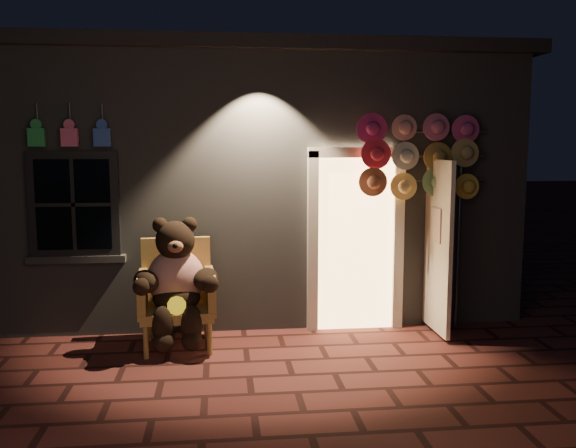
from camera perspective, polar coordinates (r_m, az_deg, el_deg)
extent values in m
plane|color=maroon|center=(6.06, -3.64, -14.08)|extent=(60.00, 60.00, 0.00)
cube|color=slate|center=(9.65, -4.85, 4.02)|extent=(7.00, 5.00, 3.30)
cube|color=black|center=(9.70, -4.97, 14.27)|extent=(7.30, 5.30, 0.16)
cube|color=black|center=(7.31, -19.36, 1.75)|extent=(1.00, 0.10, 1.20)
cube|color=black|center=(7.28, -19.41, 1.73)|extent=(0.82, 0.06, 1.02)
cube|color=slate|center=(7.39, -19.15, -3.11)|extent=(1.10, 0.14, 0.08)
cube|color=#FFC372|center=(7.38, 6.27, -1.74)|extent=(0.92, 0.10, 2.10)
cube|color=beige|center=(7.25, 2.32, -1.87)|extent=(0.12, 0.12, 2.20)
cube|color=beige|center=(7.47, 10.23, -1.70)|extent=(0.12, 0.12, 2.20)
cube|color=beige|center=(7.25, 6.46, 6.67)|extent=(1.16, 0.12, 0.12)
cube|color=beige|center=(7.27, 13.87, -2.04)|extent=(0.05, 0.80, 2.00)
cube|color=green|center=(7.29, -22.46, 7.50)|extent=(0.18, 0.07, 0.20)
cylinder|color=#59595E|center=(7.36, -22.42, 9.45)|extent=(0.02, 0.02, 0.25)
cube|color=#E15C7F|center=(7.20, -19.76, 7.63)|extent=(0.18, 0.07, 0.20)
cylinder|color=#59595E|center=(7.27, -19.74, 9.60)|extent=(0.02, 0.02, 0.25)
cube|color=#3052A9|center=(7.13, -17.00, 7.75)|extent=(0.18, 0.07, 0.20)
cylinder|color=#59595E|center=(7.20, -16.99, 9.74)|extent=(0.02, 0.02, 0.25)
cube|color=#AF8E43|center=(6.85, -10.32, -8.04)|extent=(0.82, 0.77, 0.11)
cube|color=#AF8E43|center=(7.08, -10.41, -4.33)|extent=(0.77, 0.14, 0.77)
cube|color=#AF8E43|center=(6.78, -13.45, -6.36)|extent=(0.14, 0.66, 0.44)
cube|color=#AF8E43|center=(6.78, -7.28, -6.22)|extent=(0.14, 0.66, 0.44)
cylinder|color=#AF8E43|center=(6.63, -13.16, -10.73)|extent=(0.05, 0.05, 0.35)
cylinder|color=#AF8E43|center=(6.63, -7.36, -10.60)|extent=(0.05, 0.05, 0.35)
cylinder|color=#AF8E43|center=(7.22, -12.94, -9.22)|extent=(0.05, 0.05, 0.35)
cylinder|color=#AF8E43|center=(7.22, -7.64, -9.09)|extent=(0.05, 0.05, 0.35)
ellipsoid|color=red|center=(6.80, -10.43, -5.05)|extent=(0.66, 0.54, 0.66)
ellipsoid|color=black|center=(6.77, -10.39, -6.78)|extent=(0.54, 0.47, 0.31)
sphere|color=black|center=(6.67, -10.51, -1.51)|extent=(0.45, 0.45, 0.42)
sphere|color=black|center=(6.68, -11.89, -0.11)|extent=(0.17, 0.17, 0.17)
sphere|color=black|center=(6.68, -9.21, -0.04)|extent=(0.17, 0.17, 0.17)
ellipsoid|color=#966044|center=(6.49, -10.50, -2.09)|extent=(0.17, 0.13, 0.13)
ellipsoid|color=black|center=(6.60, -13.15, -5.25)|extent=(0.39, 0.49, 0.24)
ellipsoid|color=black|center=(6.60, -7.71, -5.12)|extent=(0.35, 0.48, 0.24)
ellipsoid|color=black|center=(6.57, -11.63, -9.26)|extent=(0.24, 0.24, 0.41)
ellipsoid|color=black|center=(6.57, -9.03, -9.20)|extent=(0.24, 0.24, 0.41)
sphere|color=black|center=(6.56, -11.60, -10.78)|extent=(0.22, 0.22, 0.22)
sphere|color=black|center=(6.56, -8.99, -10.72)|extent=(0.22, 0.22, 0.22)
cylinder|color=yellow|center=(6.51, -10.37, -7.53)|extent=(0.21, 0.10, 0.20)
cylinder|color=#59595E|center=(7.63, 15.72, 0.07)|extent=(0.04, 0.04, 2.56)
cylinder|color=#59595E|center=(7.45, 14.02, 8.37)|extent=(1.14, 0.03, 0.03)
cylinder|color=#59595E|center=(7.45, 13.95, 6.18)|extent=(1.14, 0.03, 0.03)
cylinder|color=#59595E|center=(7.46, 13.89, 4.00)|extent=(1.14, 0.03, 0.03)
cylinder|color=#B02865|center=(7.15, 7.93, 8.95)|extent=(0.32, 0.11, 0.33)
cylinder|color=tan|center=(7.22, 10.94, 8.87)|extent=(0.32, 0.11, 0.33)
cylinder|color=#BD5C7F|center=(7.32, 13.88, 8.77)|extent=(0.32, 0.11, 0.33)
cylinder|color=#BC3D7F|center=(7.51, 16.47, 8.64)|extent=(0.32, 0.11, 0.33)
cylinder|color=#DF2A43|center=(7.12, 7.94, 6.28)|extent=(0.32, 0.11, 0.33)
cylinder|color=beige|center=(7.19, 10.95, 6.23)|extent=(0.32, 0.11, 0.33)
cylinder|color=olive|center=(7.37, 13.64, 6.18)|extent=(0.32, 0.11, 0.33)
cylinder|color=tan|center=(7.48, 16.47, 6.10)|extent=(0.32, 0.11, 0.33)
cylinder|color=#B8653E|center=(7.11, 7.96, 3.60)|extent=(0.32, 0.11, 0.33)
cylinder|color=#EFCC71|center=(7.27, 10.74, 3.62)|extent=(0.32, 0.11, 0.33)
cylinder|color=#6B9B60|center=(7.36, 13.64, 3.59)|extent=(0.32, 0.11, 0.33)
cylinder|color=yellow|center=(7.47, 16.46, 3.55)|extent=(0.32, 0.11, 0.33)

